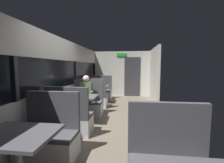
% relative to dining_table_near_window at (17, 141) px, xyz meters
% --- Properties ---
extents(ground_plane, '(3.30, 9.20, 0.02)m').
position_rel_dining_table_near_window_xyz_m(ground_plane, '(0.89, 2.09, -0.65)').
color(ground_plane, '#665B4C').
extents(carriage_window_panel_left, '(0.09, 8.48, 2.30)m').
position_rel_dining_table_near_window_xyz_m(carriage_window_panel_left, '(-0.56, 2.09, 0.47)').
color(carriage_window_panel_left, beige).
rests_on(carriage_window_panel_left, ground_plane).
extents(carriage_end_bulkhead, '(2.90, 0.11, 2.30)m').
position_rel_dining_table_near_window_xyz_m(carriage_end_bulkhead, '(0.95, 6.28, 0.50)').
color(carriage_end_bulkhead, beige).
rests_on(carriage_end_bulkhead, ground_plane).
extents(carriage_aisle_panel_right, '(0.08, 2.40, 2.30)m').
position_rel_dining_table_near_window_xyz_m(carriage_aisle_panel_right, '(2.34, 5.09, 0.51)').
color(carriage_aisle_panel_right, beige).
rests_on(carriage_aisle_panel_right, ground_plane).
extents(dining_table_near_window, '(0.90, 0.70, 0.74)m').
position_rel_dining_table_near_window_xyz_m(dining_table_near_window, '(0.00, 0.00, 0.00)').
color(dining_table_near_window, '#9E9EA3').
rests_on(dining_table_near_window, ground_plane).
extents(bench_near_window_facing_entry, '(0.95, 0.50, 1.10)m').
position_rel_dining_table_near_window_xyz_m(bench_near_window_facing_entry, '(0.00, 0.70, -0.31)').
color(bench_near_window_facing_entry, silver).
rests_on(bench_near_window_facing_entry, ground_plane).
extents(dining_table_mid_window, '(0.90, 0.70, 0.74)m').
position_rel_dining_table_near_window_xyz_m(dining_table_mid_window, '(0.00, 2.31, 0.00)').
color(dining_table_mid_window, '#9E9EA3').
rests_on(dining_table_mid_window, ground_plane).
extents(bench_mid_window_facing_end, '(0.95, 0.50, 1.10)m').
position_rel_dining_table_near_window_xyz_m(bench_mid_window_facing_end, '(0.00, 1.61, -0.31)').
color(bench_mid_window_facing_end, silver).
rests_on(bench_mid_window_facing_end, ground_plane).
extents(bench_mid_window_facing_entry, '(0.95, 0.50, 1.10)m').
position_rel_dining_table_near_window_xyz_m(bench_mid_window_facing_entry, '(0.00, 3.01, -0.31)').
color(bench_mid_window_facing_entry, silver).
rests_on(bench_mid_window_facing_entry, ground_plane).
extents(dining_table_far_window, '(0.90, 0.70, 0.74)m').
position_rel_dining_table_near_window_xyz_m(dining_table_far_window, '(0.00, 4.62, 0.00)').
color(dining_table_far_window, '#9E9EA3').
rests_on(dining_table_far_window, ground_plane).
extents(bench_far_window_facing_end, '(0.95, 0.50, 1.10)m').
position_rel_dining_table_near_window_xyz_m(bench_far_window_facing_end, '(0.00, 3.92, -0.31)').
color(bench_far_window_facing_end, silver).
rests_on(bench_far_window_facing_end, ground_plane).
extents(bench_far_window_facing_entry, '(0.95, 0.50, 1.10)m').
position_rel_dining_table_near_window_xyz_m(bench_far_window_facing_entry, '(0.00, 5.32, -0.31)').
color(bench_far_window_facing_entry, silver).
rests_on(bench_far_window_facing_entry, ground_plane).
extents(seated_passenger, '(0.47, 0.55, 1.26)m').
position_rel_dining_table_near_window_xyz_m(seated_passenger, '(0.00, 2.94, -0.10)').
color(seated_passenger, '#26262D').
rests_on(seated_passenger, ground_plane).
extents(coffee_cup_primary, '(0.07, 0.07, 0.09)m').
position_rel_dining_table_near_window_xyz_m(coffee_cup_primary, '(0.15, 4.50, 0.15)').
color(coffee_cup_primary, '#B23333').
rests_on(coffee_cup_primary, dining_table_far_window).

